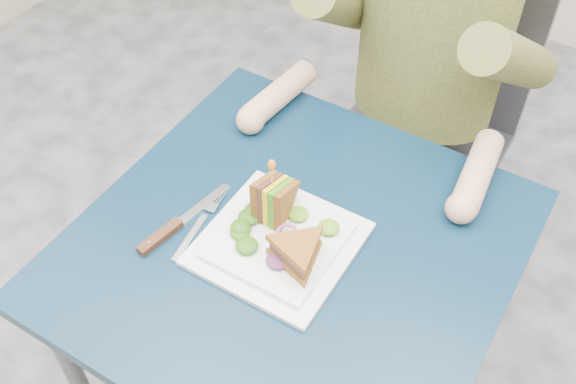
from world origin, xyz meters
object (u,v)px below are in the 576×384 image
Objects in this scene: sandwich_upright at (273,201)px; knife at (168,230)px; table at (293,269)px; sandwich_flat at (298,252)px; plate at (278,242)px; diner at (438,0)px; fork at (198,226)px; chair at (431,107)px.

knife is at bearing -139.94° from sandwich_upright.
table is 3.39× the size of knife.
knife is at bearing -167.45° from sandwich_flat.
knife is (-0.24, -0.05, -0.04)m from sandwich_flat.
plate is at bearing -135.79° from table.
knife is (-0.21, -0.68, -0.18)m from diner.
sandwich_flat reaches higher than fork.
sandwich_upright reaches higher than table.
diner reaches higher than chair.
diner reaches higher than table.
sandwich_upright is at bearing -95.03° from chair.
table is at bearing 25.42° from knife.
knife is at bearing -135.43° from fork.
sandwich_upright is at bearing 40.06° from knife.
chair is at bearing 77.51° from fork.
diner is 5.40× the size of sandwich_upright.
diner is at bearing 73.23° from knife.
diner is 0.69m from fork.
chair is 0.78m from sandwich_flat.
table is at bearing 128.38° from sandwich_flat.
sandwich_upright is 0.20m from knife.
chair is 4.20× the size of knife.
fork is (-0.15, -0.04, -0.01)m from plate.
sandwich_upright is (-0.06, -0.56, -0.13)m from diner.
sandwich_upright reaches higher than knife.
sandwich_flat is at bearing -86.82° from diner.
chair reaches higher than sandwich_upright.
table is 0.81× the size of chair.
chair is 0.39m from diner.
table is 5.44× the size of sandwich_upright.
diner is (-0.00, -0.11, 0.37)m from chair.
chair reaches higher than knife.
sandwich_upright is at bearing 143.44° from sandwich_flat.
table is at bearing -90.00° from chair.
sandwich_upright is (-0.06, 0.03, 0.13)m from table.
chair is 3.58× the size of plate.
chair is at bearing 92.70° from sandwich_flat.
knife is (-0.21, -0.80, 0.20)m from chair.
diner reaches higher than sandwich_flat.
chair is 6.75× the size of sandwich_upright.
diner is 2.87× the size of plate.
sandwich_flat is (0.04, -0.04, 0.12)m from table.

